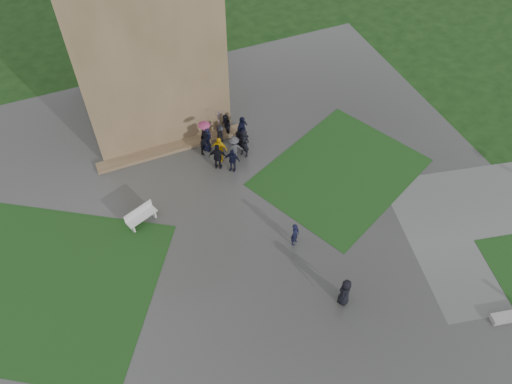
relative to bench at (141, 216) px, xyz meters
name	(u,v)px	position (x,y,z in m)	size (l,w,h in m)	color
ground	(235,293)	(3.01, -5.89, -0.53)	(120.00, 120.00, 0.00)	black
plaza	(220,260)	(3.01, -3.89, -0.52)	(34.00, 34.00, 0.02)	#353533
lawn_inset_left	(41,285)	(-5.49, -1.89, -0.51)	(11.00, 9.00, 0.01)	#143612
lawn_inset_right	(340,172)	(11.51, -0.89, -0.51)	(9.00, 7.00, 0.01)	#143612
tower_plinth	(172,148)	(3.01, 4.71, -0.40)	(9.00, 0.80, 0.22)	brown
bench	(141,216)	(0.00, 0.00, 0.00)	(1.79, 1.14, 1.00)	silver
visitor_cluster	(226,140)	(5.98, 3.23, 0.45)	(3.41, 3.73, 2.54)	black
pedestrian_mid	(295,234)	(6.89, -4.34, 0.22)	(0.53, 0.35, 1.46)	black
pedestrian_near	(345,292)	(7.56, -8.23, 0.33)	(0.82, 0.56, 1.68)	black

